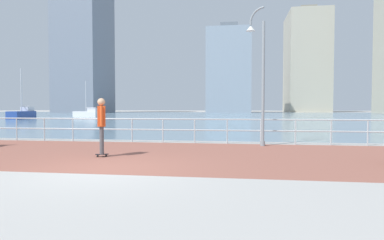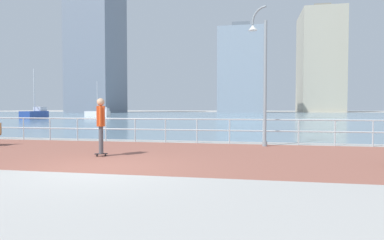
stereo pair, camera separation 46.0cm
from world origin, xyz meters
name	(u,v)px [view 1 (the left image)]	position (x,y,z in m)	size (l,w,h in m)	color
ground	(216,118)	(0.00, 40.00, 0.00)	(220.00, 220.00, 0.00)	#ADAAA5
brick_paving	(140,154)	(0.00, 2.78, 0.00)	(28.00, 6.80, 0.01)	#935647
harbor_water	(221,116)	(0.00, 51.18, 0.00)	(180.00, 88.00, 0.00)	#6B899E
waterfront_railing	(163,126)	(0.00, 6.18, 0.74)	(25.25, 0.06, 1.07)	#B2BCC1
lamppost	(259,69)	(4.09, 5.64, 3.07)	(0.77, 0.49, 5.55)	gray
skateboarder	(102,121)	(-0.95, 1.92, 1.11)	(0.41, 0.54, 1.84)	black
sailboat_navy	(87,113)	(-21.45, 42.86, 0.56)	(4.29, 1.73, 5.87)	white
sailboat_gray	(22,114)	(-25.38, 32.23, 0.64)	(2.00, 4.94, 6.75)	#284799
tower_beige	(306,63)	(25.21, 105.25, 16.25)	(12.60, 17.97, 34.16)	#B2AD99
tower_steel	(229,72)	(0.38, 87.97, 11.90)	(12.31, 14.12, 25.46)	#8493A3
tower_slate	(84,46)	(-42.22, 84.10, 19.61)	(12.78, 15.92, 40.88)	slate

